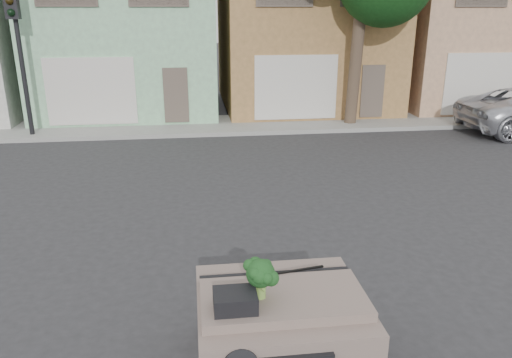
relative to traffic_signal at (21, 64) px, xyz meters
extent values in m
plane|color=#303033|center=(6.50, -9.50, -2.55)|extent=(120.00, 120.00, 0.00)
cube|color=gray|center=(6.50, 1.00, -2.47)|extent=(40.00, 3.00, 0.15)
cube|color=#93CC9D|center=(3.00, 5.00, 1.23)|extent=(7.20, 8.20, 7.55)
cube|color=#A17644|center=(10.50, 5.00, 1.23)|extent=(7.20, 8.20, 7.55)
cube|color=tan|center=(18.00, 5.00, 1.23)|extent=(7.20, 8.20, 7.55)
cube|color=black|center=(0.00, 0.00, 0.00)|extent=(0.40, 0.40, 5.10)
cube|color=#113712|center=(11.50, 0.30, 1.70)|extent=(4.40, 4.00, 8.50)
cube|color=#7B685F|center=(6.50, -12.50, -1.99)|extent=(2.00, 1.80, 1.12)
cube|color=black|center=(5.92, -12.85, -1.33)|extent=(0.48, 0.38, 0.20)
cube|color=black|center=(6.78, -12.12, -1.42)|extent=(0.69, 0.15, 0.02)
cube|color=#153916|center=(6.23, -12.66, -1.19)|extent=(0.52, 0.52, 0.49)
camera|label=1|loc=(5.54, -17.60, 1.72)|focal=35.00mm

